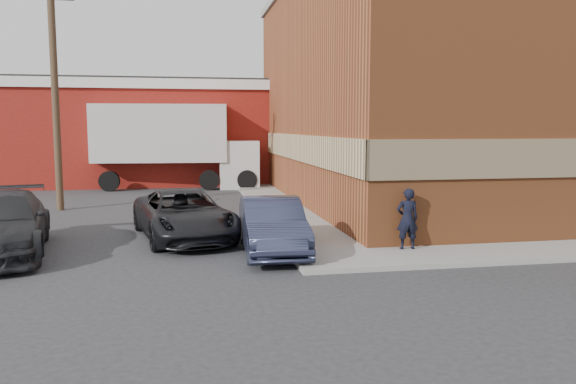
{
  "coord_description": "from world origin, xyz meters",
  "views": [
    {
      "loc": [
        -2.92,
        -13.02,
        3.1
      ],
      "look_at": [
        -0.11,
        2.03,
        1.32
      ],
      "focal_mm": 35.0,
      "sensor_mm": 36.0,
      "label": 1
    }
  ],
  "objects": [
    {
      "name": "sidewalk_west",
      "position": [
        0.6,
        9.0,
        0.06
      ],
      "size": [
        1.8,
        18.0,
        0.12
      ],
      "primitive_type": "cube",
      "color": "gray",
      "rests_on": "ground"
    },
    {
      "name": "utility_pole",
      "position": [
        -7.5,
        9.0,
        4.75
      ],
      "size": [
        2.0,
        0.26,
        9.0
      ],
      "color": "#4C3726",
      "rests_on": "ground"
    },
    {
      "name": "sedan",
      "position": [
        -0.8,
        0.5,
        0.68
      ],
      "size": [
        1.59,
        4.15,
        1.35
      ],
      "primitive_type": "imported",
      "rotation": [
        0.0,
        0.0,
        -0.04
      ],
      "color": "#2F334E",
      "rests_on": "ground"
    },
    {
      "name": "ground",
      "position": [
        0.0,
        0.0,
        0.0
      ],
      "size": [
        90.0,
        90.0,
        0.0
      ],
      "primitive_type": "plane",
      "color": "#28282B",
      "rests_on": "ground"
    },
    {
      "name": "brick_building",
      "position": [
        8.5,
        9.0,
        4.68
      ],
      "size": [
        14.25,
        18.25,
        9.36
      ],
      "color": "brown",
      "rests_on": "ground"
    },
    {
      "name": "box_truck",
      "position": [
        -3.18,
        15.93,
        2.42
      ],
      "size": [
        8.68,
        3.19,
        4.2
      ],
      "rotation": [
        0.0,
        0.0,
        -0.08
      ],
      "color": "beige",
      "rests_on": "ground"
    },
    {
      "name": "man",
      "position": [
        2.43,
        -0.25,
        0.87
      ],
      "size": [
        0.57,
        0.4,
        1.5
      ],
      "primitive_type": "imported",
      "rotation": [
        0.0,
        0.0,
        3.07
      ],
      "color": "black",
      "rests_on": "sidewalk_south"
    },
    {
      "name": "warehouse",
      "position": [
        -6.0,
        20.0,
        2.81
      ],
      "size": [
        16.3,
        8.3,
        5.6
      ],
      "color": "maroon",
      "rests_on": "ground"
    },
    {
      "name": "suv_a",
      "position": [
        -2.95,
        2.64,
        0.68
      ],
      "size": [
        3.19,
        5.23,
        1.35
      ],
      "primitive_type": "imported",
      "rotation": [
        0.0,
        0.0,
        0.2
      ],
      "color": "black",
      "rests_on": "ground"
    }
  ]
}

